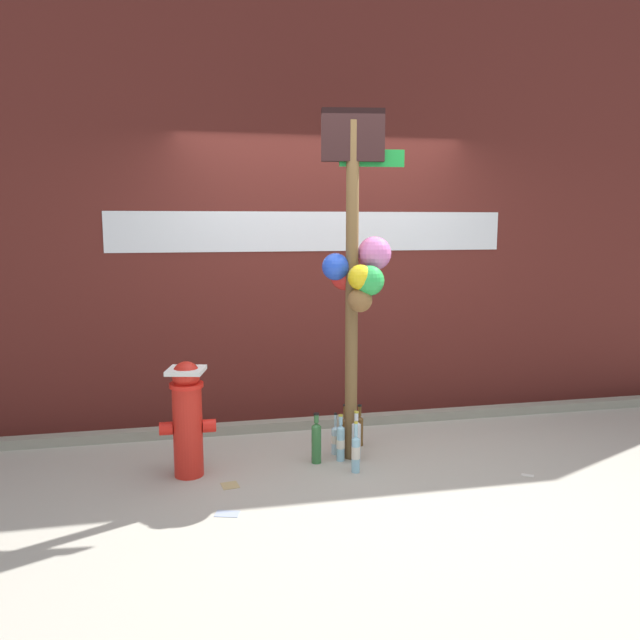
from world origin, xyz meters
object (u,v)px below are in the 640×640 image
bottle_2 (356,440)px  bottle_3 (341,442)px  bottle_5 (356,452)px  memorial_post (357,258)px  bottle_0 (345,432)px  bottle_1 (335,439)px  bottle_6 (359,429)px  bottle_4 (316,441)px  fire_hydrant (187,416)px

bottle_2 → bottle_3: (-0.11, 0.04, -0.02)m
bottle_3 → bottle_5: bearing=-77.8°
memorial_post → bottle_0: 1.39m
memorial_post → bottle_1: bearing=134.6°
bottle_6 → bottle_3: bearing=-128.1°
bottle_2 → bottle_4: bearing=172.0°
memorial_post → bottle_6: size_ratio=7.61×
bottle_1 → bottle_4: size_ratio=0.85×
bottle_3 → bottle_6: size_ratio=1.06×
bottle_4 → bottle_5: bottle_4 is taller
bottle_5 → memorial_post: bearing=75.3°
bottle_1 → bottle_3: size_ratio=0.91×
bottle_5 → bottle_2: bearing=73.7°
bottle_0 → bottle_2: size_ratio=0.92×
bottle_1 → fire_hydrant: bearing=-170.3°
bottle_0 → fire_hydrant: bearing=-166.0°
bottle_1 → bottle_5: bottle_5 is taller
memorial_post → bottle_0: memorial_post is taller
bottle_5 → bottle_6: size_ratio=1.11×
bottle_4 → bottle_6: bottle_4 is taller
memorial_post → bottle_4: size_ratio=6.71×
bottle_5 → bottle_6: (0.17, 0.52, -0.01)m
bottle_4 → bottle_1: bearing=39.6°
bottle_2 → bottle_6: bearing=70.4°
memorial_post → bottle_5: (-0.07, -0.26, -1.36)m
bottle_5 → bottle_6: bottle_5 is taller
bottle_1 → bottle_3: bearing=-88.0°
bottle_2 → bottle_6: size_ratio=1.16×
bottle_1 → memorial_post: bearing=-45.4°
bottle_2 → bottle_5: bearing=-106.3°
bottle_0 → bottle_1: 0.15m
fire_hydrant → bottle_3: (1.10, 0.04, -0.28)m
fire_hydrant → bottle_4: (0.92, 0.04, -0.26)m
bottle_3 → bottle_4: bearing=-178.8°
bottle_6 → bottle_5: bearing=-108.4°
bottle_2 → bottle_0: bearing=92.2°
bottle_2 → bottle_4: bottle_2 is taller
memorial_post → bottle_6: memorial_post is taller
fire_hydrant → bottle_4: fire_hydrant is taller
bottle_3 → bottle_6: bottle_3 is taller
bottle_0 → bottle_4: bottle_4 is taller
memorial_post → bottle_4: (-0.30, -0.02, -1.34)m
memorial_post → bottle_2: size_ratio=6.58×
bottle_1 → bottle_6: bottle_6 is taller
bottle_0 → bottle_3: size_ratio=1.00×
bottle_5 → bottle_4: bearing=135.3°
memorial_post → bottle_4: 1.38m
bottle_0 → bottle_2: bottle_2 is taller
bottle_1 → bottle_5: bearing=-81.6°
memorial_post → bottle_0: (-0.02, 0.24, -1.37)m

